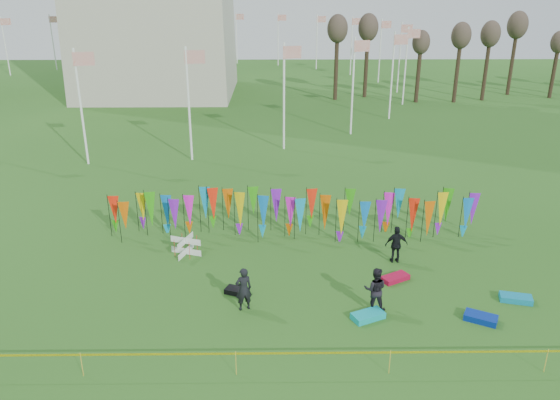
{
  "coord_description": "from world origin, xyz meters",
  "views": [
    {
      "loc": [
        -0.81,
        -17.26,
        11.74
      ],
      "look_at": [
        -0.52,
        6.0,
        2.64
      ],
      "focal_mm": 35.0,
      "sensor_mm": 36.0,
      "label": 1
    }
  ],
  "objects_px": {
    "kite_bag_teal": "(516,298)",
    "person_right": "(396,244)",
    "kite_bag_red": "(395,278)",
    "kite_bag_turquoise": "(368,316)",
    "person_mid": "(375,289)",
    "kite_bag_blue": "(481,318)",
    "person_left": "(244,289)",
    "box_kite": "(186,246)",
    "kite_bag_black": "(237,291)"
  },
  "relations": [
    {
      "from": "person_mid",
      "to": "kite_bag_red",
      "type": "bearing_deg",
      "value": -109.94
    },
    {
      "from": "box_kite",
      "to": "kite_bag_red",
      "type": "distance_m",
      "value": 9.67
    },
    {
      "from": "kite_bag_red",
      "to": "kite_bag_black",
      "type": "xyz_separation_m",
      "value": [
        -6.74,
        -0.98,
        -0.01
      ]
    },
    {
      "from": "kite_bag_teal",
      "to": "box_kite",
      "type": "bearing_deg",
      "value": 162.87
    },
    {
      "from": "box_kite",
      "to": "kite_bag_turquoise",
      "type": "bearing_deg",
      "value": -35.26
    },
    {
      "from": "box_kite",
      "to": "kite_bag_black",
      "type": "distance_m",
      "value": 4.38
    },
    {
      "from": "kite_bag_turquoise",
      "to": "kite_bag_black",
      "type": "height_order",
      "value": "kite_bag_turquoise"
    },
    {
      "from": "person_left",
      "to": "person_right",
      "type": "height_order",
      "value": "person_left"
    },
    {
      "from": "kite_bag_black",
      "to": "person_left",
      "type": "bearing_deg",
      "value": -73.05
    },
    {
      "from": "person_right",
      "to": "kite_bag_teal",
      "type": "xyz_separation_m",
      "value": [
        4.14,
        -3.4,
        -0.76
      ]
    },
    {
      "from": "person_mid",
      "to": "kite_bag_turquoise",
      "type": "relative_size",
      "value": 1.47
    },
    {
      "from": "kite_bag_blue",
      "to": "person_mid",
      "type": "bearing_deg",
      "value": 168.44
    },
    {
      "from": "person_mid",
      "to": "kite_bag_black",
      "type": "height_order",
      "value": "person_mid"
    },
    {
      "from": "person_mid",
      "to": "kite_bag_turquoise",
      "type": "distance_m",
      "value": 1.04
    },
    {
      "from": "person_right",
      "to": "kite_bag_red",
      "type": "xyz_separation_m",
      "value": [
        -0.35,
        -1.68,
        -0.77
      ]
    },
    {
      "from": "kite_bag_turquoise",
      "to": "kite_bag_blue",
      "type": "xyz_separation_m",
      "value": [
        4.23,
        -0.19,
        0.0
      ]
    },
    {
      "from": "kite_bag_blue",
      "to": "kite_bag_black",
      "type": "xyz_separation_m",
      "value": [
        -9.32,
        2.11,
        -0.02
      ]
    },
    {
      "from": "kite_bag_red",
      "to": "kite_bag_turquoise",
      "type": "bearing_deg",
      "value": -119.61
    },
    {
      "from": "person_left",
      "to": "kite_bag_blue",
      "type": "height_order",
      "value": "person_left"
    },
    {
      "from": "person_mid",
      "to": "person_left",
      "type": "bearing_deg",
      "value": 8.63
    },
    {
      "from": "person_left",
      "to": "kite_bag_turquoise",
      "type": "xyz_separation_m",
      "value": [
        4.73,
        -0.72,
        -0.77
      ]
    },
    {
      "from": "kite_bag_teal",
      "to": "person_right",
      "type": "bearing_deg",
      "value": 140.6
    },
    {
      "from": "person_left",
      "to": "person_mid",
      "type": "relative_size",
      "value": 0.99
    },
    {
      "from": "box_kite",
      "to": "person_mid",
      "type": "relative_size",
      "value": 0.48
    },
    {
      "from": "person_mid",
      "to": "kite_bag_black",
      "type": "distance_m",
      "value": 5.64
    },
    {
      "from": "person_mid",
      "to": "kite_bag_red",
      "type": "relative_size",
      "value": 1.49
    },
    {
      "from": "kite_bag_turquoise",
      "to": "kite_bag_teal",
      "type": "bearing_deg",
      "value": 10.85
    },
    {
      "from": "kite_bag_red",
      "to": "kite_bag_black",
      "type": "bearing_deg",
      "value": -171.74
    },
    {
      "from": "person_mid",
      "to": "kite_bag_teal",
      "type": "relative_size",
      "value": 1.48
    },
    {
      "from": "person_mid",
      "to": "kite_bag_blue",
      "type": "xyz_separation_m",
      "value": [
        3.9,
        -0.8,
        -0.78
      ]
    },
    {
      "from": "kite_bag_red",
      "to": "person_mid",
      "type": "bearing_deg",
      "value": -119.86
    },
    {
      "from": "person_mid",
      "to": "kite_bag_teal",
      "type": "distance_m",
      "value": 5.88
    },
    {
      "from": "person_right",
      "to": "kite_bag_blue",
      "type": "bearing_deg",
      "value": 111.98
    },
    {
      "from": "kite_bag_blue",
      "to": "box_kite",
      "type": "bearing_deg",
      "value": 154.72
    },
    {
      "from": "box_kite",
      "to": "person_left",
      "type": "distance_m",
      "value": 5.58
    },
    {
      "from": "kite_bag_blue",
      "to": "person_left",
      "type": "bearing_deg",
      "value": 174.18
    },
    {
      "from": "kite_bag_blue",
      "to": "kite_bag_turquoise",
      "type": "bearing_deg",
      "value": 177.37
    },
    {
      "from": "person_left",
      "to": "kite_bag_blue",
      "type": "bearing_deg",
      "value": 155.17
    },
    {
      "from": "person_left",
      "to": "box_kite",
      "type": "bearing_deg",
      "value": -76.96
    },
    {
      "from": "person_mid",
      "to": "kite_bag_turquoise",
      "type": "height_order",
      "value": "person_mid"
    },
    {
      "from": "kite_bag_blue",
      "to": "kite_bag_red",
      "type": "distance_m",
      "value": 4.02
    },
    {
      "from": "box_kite",
      "to": "person_mid",
      "type": "height_order",
      "value": "person_mid"
    },
    {
      "from": "person_mid",
      "to": "person_right",
      "type": "xyz_separation_m",
      "value": [
        1.66,
        3.97,
        -0.03
      ]
    },
    {
      "from": "kite_bag_blue",
      "to": "kite_bag_red",
      "type": "height_order",
      "value": "kite_bag_blue"
    },
    {
      "from": "person_right",
      "to": "kite_bag_teal",
      "type": "bearing_deg",
      "value": 137.46
    },
    {
      "from": "kite_bag_blue",
      "to": "kite_bag_teal",
      "type": "relative_size",
      "value": 0.96
    },
    {
      "from": "kite_bag_black",
      "to": "person_mid",
      "type": "bearing_deg",
      "value": -13.55
    },
    {
      "from": "box_kite",
      "to": "kite_bag_blue",
      "type": "distance_m",
      "value": 13.18
    },
    {
      "from": "kite_bag_black",
      "to": "kite_bag_blue",
      "type": "bearing_deg",
      "value": -12.72
    },
    {
      "from": "box_kite",
      "to": "kite_bag_turquoise",
      "type": "height_order",
      "value": "box_kite"
    }
  ]
}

